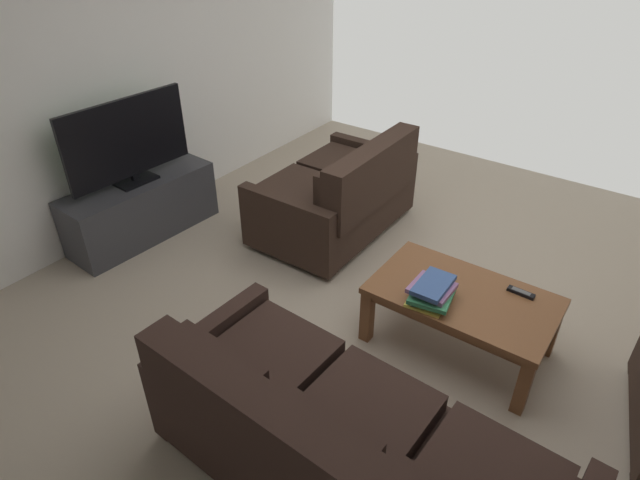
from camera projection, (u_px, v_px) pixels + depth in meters
name	position (u px, v px, depth m)	size (l,w,h in m)	color
ground_plane	(396.00, 315.00, 3.65)	(5.07, 5.62, 0.01)	tan
wall_right	(124.00, 59.00, 4.15)	(0.12, 5.62, 2.68)	white
sofa_main	(343.00, 453.00, 2.35)	(1.97, 0.91, 0.81)	black
loveseat_near	(340.00, 195.00, 4.35)	(0.88, 1.35, 0.85)	black
coffee_table	(462.00, 302.00, 3.20)	(1.08, 0.64, 0.42)	brown
tv_stand	(142.00, 208.00, 4.38)	(0.48, 1.27, 0.50)	#38383D
flat_tv	(127.00, 141.00, 4.05)	(0.22, 1.05, 0.67)	black
book_stack	(432.00, 292.00, 3.08)	(0.28, 0.31, 0.13)	#E0CC4C
tv_remote	(521.00, 292.00, 3.16)	(0.16, 0.05, 0.02)	black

